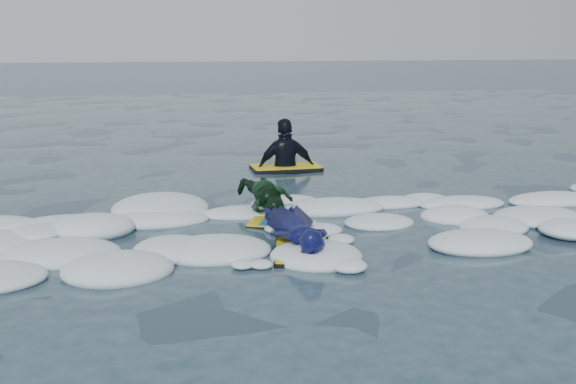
% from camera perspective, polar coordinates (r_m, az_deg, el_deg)
% --- Properties ---
extents(ground, '(120.00, 120.00, 0.00)m').
position_cam_1_polar(ground, '(7.45, -2.12, -4.71)').
color(ground, '#172A37').
rests_on(ground, ground).
extents(foam_band, '(12.00, 3.10, 0.30)m').
position_cam_1_polar(foam_band, '(8.43, -3.19, -2.71)').
color(foam_band, white).
rests_on(foam_band, ground).
extents(prone_woman_unit, '(0.72, 1.53, 0.38)m').
position_cam_1_polar(prone_woman_unit, '(7.47, 0.73, -3.11)').
color(prone_woman_unit, black).
rests_on(prone_woman_unit, ground).
extents(prone_child_unit, '(0.71, 1.27, 0.47)m').
position_cam_1_polar(prone_child_unit, '(8.68, -1.54, -0.63)').
color(prone_child_unit, black).
rests_on(prone_child_unit, ground).
extents(waiting_rider_unit, '(1.17, 0.68, 1.71)m').
position_cam_1_polar(waiting_rider_unit, '(11.93, -0.17, 1.76)').
color(waiting_rider_unit, black).
rests_on(waiting_rider_unit, ground).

